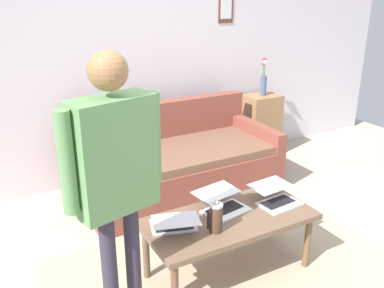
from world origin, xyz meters
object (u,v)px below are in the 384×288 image
at_px(side_shelf, 261,125).
at_px(coffee_table, 229,223).
at_px(couch, 177,165).
at_px(flower_vase, 264,80).
at_px(french_press, 216,217).
at_px(person_standing, 115,170).
at_px(laptop_right, 276,197).
at_px(laptop_center, 174,224).
at_px(laptop_left, 222,204).

bearing_deg(side_shelf, coffee_table, 47.15).
bearing_deg(couch, coffee_table, 78.80).
bearing_deg(couch, flower_vase, -163.06).
height_order(couch, coffee_table, couch).
bearing_deg(french_press, side_shelf, -134.18).
bearing_deg(person_standing, coffee_table, -166.57).
height_order(coffee_table, side_shelf, side_shelf).
bearing_deg(laptop_right, couch, -83.06).
height_order(laptop_center, person_standing, person_standing).
bearing_deg(laptop_left, side_shelf, -134.56).
bearing_deg(laptop_center, coffee_table, 173.85).
relative_size(laptop_left, french_press, 1.62).
bearing_deg(french_press, flower_vase, -134.16).
bearing_deg(couch, laptop_right, 96.94).
xyz_separation_m(couch, laptop_left, (0.25, 1.23, 0.21)).
distance_m(laptop_left, flower_vase, 2.36).
relative_size(laptop_center, side_shelf, 0.51).
height_order(couch, french_press, couch).
distance_m(laptop_left, french_press, 0.31).
distance_m(coffee_table, person_standing, 1.15).
bearing_deg(laptop_left, coffee_table, 81.89).
xyz_separation_m(side_shelf, person_standing, (2.53, 1.98, 0.73)).
bearing_deg(side_shelf, couch, 16.95).
xyz_separation_m(couch, laptop_center, (0.69, 1.31, 0.21)).
xyz_separation_m(laptop_right, person_standing, (1.32, 0.22, 0.60)).
xyz_separation_m(coffee_table, laptop_left, (-0.02, -0.12, 0.09)).
height_order(laptop_center, french_press, french_press).
height_order(laptop_left, french_press, french_press).
height_order(laptop_left, flower_vase, flower_vase).
distance_m(laptop_center, side_shelf, 2.69).
height_order(laptop_center, flower_vase, flower_vase).
bearing_deg(side_shelf, person_standing, 38.11).
bearing_deg(coffee_table, flower_vase, -132.82).
bearing_deg(coffee_table, person_standing, 13.43).
bearing_deg(laptop_left, flower_vase, -134.53).
xyz_separation_m(coffee_table, person_standing, (0.89, 0.21, 0.70)).
height_order(coffee_table, laptop_right, laptop_right).
height_order(french_press, person_standing, person_standing).
bearing_deg(couch, french_press, 72.84).
distance_m(french_press, side_shelf, 2.63).
bearing_deg(couch, person_standing, 53.60).
bearing_deg(person_standing, flower_vase, -141.88).
bearing_deg(french_press, laptop_right, -169.07).
height_order(french_press, side_shelf, side_shelf).
height_order(couch, laptop_center, couch).
bearing_deg(coffee_table, french_press, 30.49).
bearing_deg(laptop_center, french_press, 146.88).
relative_size(laptop_left, flower_vase, 0.82).
bearing_deg(laptop_right, coffee_table, 1.44).
distance_m(laptop_left, laptop_center, 0.44).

